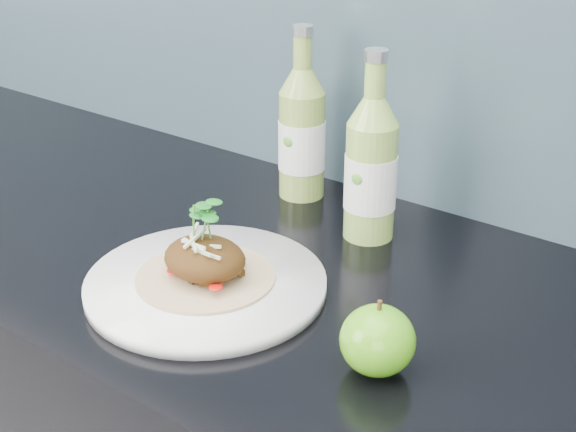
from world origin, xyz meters
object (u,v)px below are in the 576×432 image
object	(u,v)px
green_apple	(378,340)
cider_bottle_left	(302,134)
cider_bottle_right	(371,169)
dinner_plate	(206,284)

from	to	relation	value
green_apple	cider_bottle_left	xyz separation A→B (m)	(-0.33, 0.32, 0.06)
green_apple	cider_bottle_right	distance (m)	0.32
dinner_plate	green_apple	xyz separation A→B (m)	(0.25, -0.02, 0.03)
dinner_plate	cider_bottle_right	distance (m)	0.27
cider_bottle_right	cider_bottle_left	bearing A→B (deg)	165.49
dinner_plate	cider_bottle_left	size ratio (longest dim) A/B	1.42
dinner_plate	cider_bottle_right	world-z (taller)	cider_bottle_right
green_apple	dinner_plate	bearing A→B (deg)	176.52
green_apple	cider_bottle_left	world-z (taller)	cider_bottle_left
cider_bottle_left	dinner_plate	bearing A→B (deg)	-75.24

